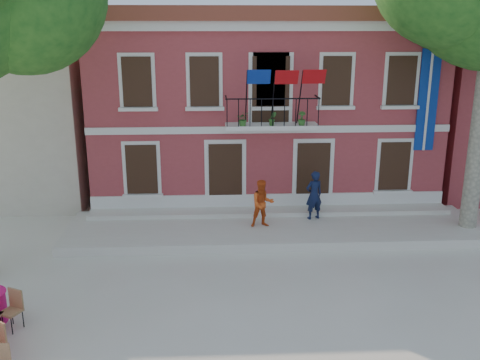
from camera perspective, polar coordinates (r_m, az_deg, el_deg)
ground at (r=14.40m, az=-2.53°, el=-12.28°), size 90.00×90.00×0.00m
main_building at (r=22.95m, az=2.18°, el=8.44°), size 13.50×9.59×7.50m
terrace at (r=18.44m, az=3.59°, el=-5.19°), size 14.00×3.40×0.30m
pedestrian_navy at (r=18.81m, az=7.89°, el=-1.61°), size 0.73×0.60×1.73m
pedestrian_orange at (r=17.94m, az=2.41°, el=-2.53°), size 0.87×0.71×1.63m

